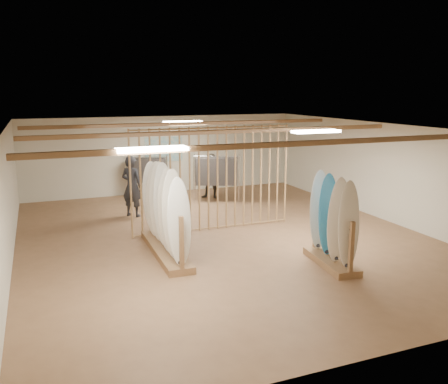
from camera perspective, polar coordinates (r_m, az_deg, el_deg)
name	(u,v)px	position (r m, az deg, el deg)	size (l,w,h in m)	color
floor	(224,237)	(12.26, 0.00, -5.49)	(12.00, 12.00, 0.00)	#8B6343
ceiling	(224,128)	(11.72, 0.00, 7.67)	(12.00, 12.00, 0.00)	gray
wall_back	(164,155)	(17.55, -7.26, 4.48)	(12.00, 12.00, 0.00)	silver
wall_front	(386,264)	(6.89, 18.92, -8.17)	(12.00, 12.00, 0.00)	silver
wall_left	(7,201)	(11.12, -24.70, -0.99)	(12.00, 12.00, 0.00)	silver
wall_right	(384,172)	(14.49, 18.73, 2.31)	(12.00, 12.00, 0.00)	silver
ceiling_slats	(224,132)	(11.72, 0.00, 7.28)	(9.50, 6.12, 0.10)	olive
light_panels	(224,131)	(11.72, 0.00, 7.38)	(1.20, 0.35, 0.06)	white
bamboo_partition	(213,179)	(12.64, -1.34, 1.60)	(4.45, 0.05, 2.78)	#AC8454
poster	(164,149)	(17.51, -7.26, 5.12)	(1.40, 0.03, 0.90)	#379CC1
rack_left	(165,224)	(10.98, -7.14, -3.78)	(0.64, 3.01, 2.09)	olive
rack_right	(332,235)	(10.46, 12.89, -5.09)	(0.74, 1.76, 1.98)	olive
clothing_rack_a	(147,170)	(16.87, -9.22, 2.59)	(1.32, 0.73, 1.47)	silver
clothing_rack_b	(217,171)	(15.90, -0.88, 2.50)	(1.43, 0.91, 1.61)	silver
shopper_a	(132,182)	(14.32, -11.04, 1.16)	(0.76, 0.51, 2.08)	#2A2C32
shopper_b	(212,173)	(16.42, -1.47, 2.27)	(0.86, 0.67, 1.79)	#36322A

